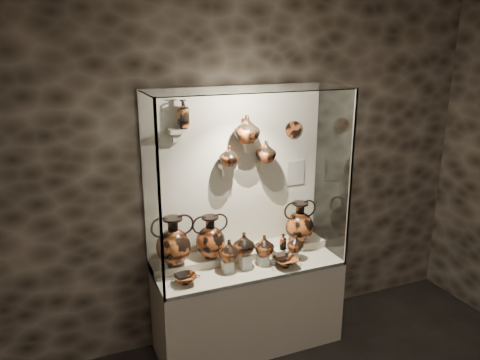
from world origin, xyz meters
name	(u,v)px	position (x,y,z in m)	size (l,w,h in m)	color
wall_back	(235,174)	(0.00, 2.50, 1.60)	(5.00, 0.02, 3.20)	black
plinth	(248,306)	(0.00, 2.18, 0.40)	(1.70, 0.60, 0.80)	beige
front_tier	(248,266)	(0.00, 2.18, 0.82)	(1.68, 0.58, 0.03)	#BDAD92
rear_tier	(241,254)	(0.00, 2.35, 0.85)	(1.70, 0.25, 0.10)	#BDAD92
back_panel	(235,174)	(0.00, 2.50, 1.60)	(1.70, 0.03, 1.60)	beige
glass_front	(263,193)	(0.00, 1.88, 1.60)	(1.70, 0.01, 1.60)	white
glass_left	(151,195)	(-0.85, 2.18, 1.60)	(0.01, 0.60, 1.60)	white
glass_right	(332,173)	(0.85, 2.18, 1.60)	(0.01, 0.60, 1.60)	white
glass_top	(249,89)	(0.00, 2.18, 2.40)	(1.70, 0.60, 0.01)	white
frame_post_left	(160,206)	(-0.84, 1.89, 1.60)	(0.02, 0.02, 1.60)	gray
frame_post_right	(350,181)	(0.84, 1.89, 1.60)	(0.02, 0.02, 1.60)	gray
pedestal_a	(227,266)	(-0.22, 2.13, 0.88)	(0.09, 0.09, 0.10)	beige
pedestal_b	(245,261)	(-0.05, 2.13, 0.90)	(0.09, 0.09, 0.13)	beige
pedestal_c	(263,260)	(0.12, 2.13, 0.88)	(0.09, 0.09, 0.09)	beige
pedestal_d	(278,255)	(0.28, 2.13, 0.89)	(0.09, 0.09, 0.12)	beige
pedestal_e	(292,255)	(0.42, 2.13, 0.87)	(0.09, 0.09, 0.08)	beige
bracket_ul	(177,131)	(-0.55, 2.42, 2.05)	(0.14, 0.12, 0.04)	beige
bracket_ca	(228,166)	(-0.10, 2.42, 1.70)	(0.14, 0.12, 0.04)	beige
bracket_cb	(248,143)	(0.10, 2.42, 1.90)	(0.10, 0.12, 0.04)	beige
bracket_cc	(266,162)	(0.28, 2.42, 1.70)	(0.14, 0.12, 0.04)	beige
amphora_left	(173,241)	(-0.65, 2.29, 1.12)	(0.35, 0.35, 0.44)	#9F4A1E
amphora_mid	(210,237)	(-0.31, 2.31, 1.10)	(0.32, 0.32, 0.40)	#9C401B
amphora_right	(299,222)	(0.59, 2.31, 1.10)	(0.33, 0.33, 0.41)	#9F4A1E
jug_a	(229,250)	(-0.20, 2.13, 1.03)	(0.18, 0.18, 0.19)	#9F4A1E
jug_b	(244,243)	(-0.06, 2.15, 1.06)	(0.19, 0.19, 0.20)	#9C401B
jug_c	(264,245)	(0.14, 2.14, 1.01)	(0.18, 0.18, 0.19)	#9F4A1E
jug_e	(295,243)	(0.44, 2.11, 0.99)	(0.15, 0.15, 0.16)	#9F4A1E
lekythos_small	(283,241)	(0.31, 2.11, 1.04)	(0.07, 0.07, 0.17)	#9C401B
kylix_left	(185,278)	(-0.62, 2.06, 0.88)	(0.24, 0.20, 0.10)	#9C401B
kylix_right	(286,261)	(0.29, 2.00, 0.88)	(0.27, 0.23, 0.11)	#9F4A1E
lekythos_tall	(183,112)	(-0.49, 2.42, 2.20)	(0.11, 0.11, 0.27)	#9F4A1E
ovoid_vase_a	(229,155)	(-0.10, 2.38, 1.81)	(0.18, 0.18, 0.18)	#9C401B
ovoid_vase_b	(247,129)	(0.06, 2.36, 2.04)	(0.23, 0.23, 0.24)	#9C401B
ovoid_vase_c	(266,151)	(0.25, 2.38, 1.81)	(0.19, 0.19, 0.19)	#9C401B
wall_plate	(293,129)	(0.58, 2.47, 1.98)	(0.16, 0.16, 0.02)	#BF4F25
info_placard	(296,173)	(0.62, 2.47, 1.55)	(0.18, 0.01, 0.24)	beige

